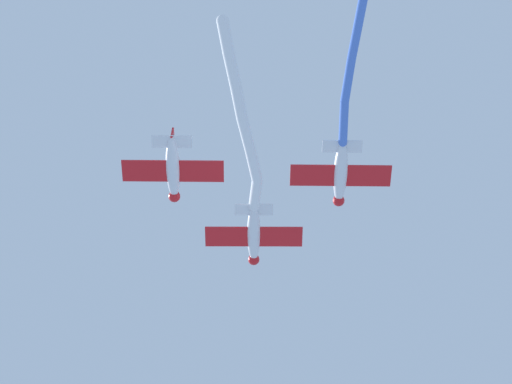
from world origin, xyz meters
TOP-DOWN VIEW (x-y plane):
  - airplane_lead at (-6.00, 4.28)m, footprint 6.09×7.14m
  - smoke_trail_lead at (2.02, -2.49)m, footprint 12.18×11.54m
  - airplane_left_wing at (-4.74, -4.02)m, footprint 6.08×7.16m
  - airplane_right_wing at (2.12, 6.40)m, footprint 6.08×7.16m

SIDE VIEW (x-z plane):
  - smoke_trail_lead at x=2.02m, z-range 62.02..64.82m
  - airplane_lead at x=-6.00m, z-range 63.46..65.36m
  - airplane_left_wing at x=-4.74m, z-range 63.46..65.36m
  - airplane_right_wing at x=2.12m, z-range 63.76..65.66m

